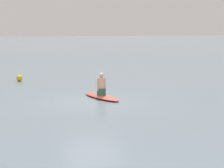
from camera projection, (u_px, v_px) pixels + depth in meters
The scene contains 4 objects.
ground_plane at pixel (92, 101), 16.40m from camera, with size 400.00×400.00×0.00m, color slate.
surfboard at pixel (101, 96), 17.18m from camera, with size 2.64×0.71×0.13m, color #D84C3F.
person_paddler at pixel (101, 85), 17.11m from camera, with size 0.44×0.37×0.99m.
buoy_marker at pixel (19, 78), 22.90m from camera, with size 0.38×0.38×0.38m, color yellow.
Camera 1 is at (-5.37, -15.26, 2.96)m, focal length 62.01 mm.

